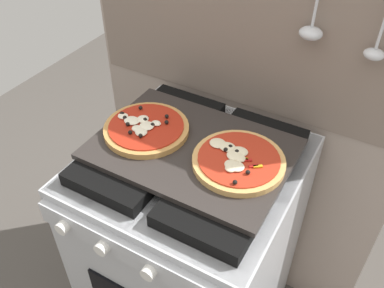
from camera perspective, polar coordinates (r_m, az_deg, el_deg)
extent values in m
cube|color=gray|center=(1.47, 6.45, 2.84)|extent=(1.10, 0.03, 1.55)
cube|color=gray|center=(1.27, 7.42, 16.01)|extent=(1.08, 0.00, 0.56)
ellipsoid|color=silver|center=(1.18, 15.97, 14.40)|extent=(0.06, 0.05, 0.03)
ellipsoid|color=silver|center=(1.17, 23.70, 11.21)|extent=(0.05, 0.05, 0.03)
cube|color=#B7BABF|center=(1.51, 0.00, -14.49)|extent=(0.60, 0.60, 0.86)
cube|color=black|center=(1.19, 0.00, -2.64)|extent=(0.59, 0.59, 0.01)
cube|color=black|center=(1.23, -5.67, 0.45)|extent=(0.24, 0.51, 0.04)
cube|color=black|center=(1.13, 6.20, -4.05)|extent=(0.24, 0.51, 0.04)
cube|color=#B7BABF|center=(1.07, -8.55, -14.70)|extent=(0.58, 0.02, 0.07)
cylinder|color=silver|center=(1.15, -17.34, -10.91)|extent=(0.04, 0.02, 0.04)
cylinder|color=silver|center=(1.09, -12.27, -13.82)|extent=(0.04, 0.02, 0.04)
cylinder|color=silver|center=(1.03, -5.99, -17.19)|extent=(0.04, 0.02, 0.04)
cube|color=#2D2826|center=(1.16, 0.00, -0.68)|extent=(0.54, 0.38, 0.02)
cylinder|color=#C18947|center=(1.20, -6.27, 2.06)|extent=(0.25, 0.25, 0.02)
cylinder|color=#AD2614|center=(1.20, -6.30, 2.47)|extent=(0.22, 0.22, 0.00)
ellipsoid|color=#F4EACC|center=(1.21, -8.26, 3.20)|extent=(0.05, 0.04, 0.01)
ellipsoid|color=#F4EACC|center=(1.22, -6.76, 3.44)|extent=(0.03, 0.04, 0.01)
ellipsoid|color=#F4EACC|center=(1.17, -7.04, 1.66)|extent=(0.03, 0.03, 0.01)
ellipsoid|color=#F4EACC|center=(1.19, -6.23, 2.51)|extent=(0.04, 0.04, 0.01)
ellipsoid|color=#F4EACC|center=(1.23, -9.44, 3.81)|extent=(0.03, 0.03, 0.01)
ellipsoid|color=#F4EACC|center=(1.17, -6.95, 1.58)|extent=(0.03, 0.03, 0.01)
ellipsoid|color=#F4EACC|center=(1.18, -7.57, 2.13)|extent=(0.03, 0.03, 0.01)
ellipsoid|color=#F4EACC|center=(1.20, -4.94, 2.87)|extent=(0.03, 0.02, 0.01)
sphere|color=black|center=(1.24, -9.57, 4.03)|extent=(0.01, 0.01, 0.01)
sphere|color=black|center=(1.22, -9.20, 3.59)|extent=(0.01, 0.01, 0.01)
sphere|color=black|center=(1.21, -6.45, 3.35)|extent=(0.01, 0.01, 0.01)
sphere|color=black|center=(1.15, -7.07, 1.14)|extent=(0.01, 0.01, 0.01)
sphere|color=black|center=(1.17, -8.48, 1.59)|extent=(0.01, 0.01, 0.01)
sphere|color=black|center=(1.19, -3.51, 3.01)|extent=(0.01, 0.01, 0.01)
sphere|color=black|center=(1.22, -3.49, 3.82)|extent=(0.01, 0.01, 0.01)
sphere|color=black|center=(1.24, -9.58, 4.18)|extent=(0.01, 0.01, 0.01)
sphere|color=black|center=(1.26, -7.08, 4.96)|extent=(0.01, 0.01, 0.01)
sphere|color=black|center=(1.20, -8.81, 2.71)|extent=(0.01, 0.01, 0.01)
sphere|color=black|center=(1.19, -5.39, 2.71)|extent=(0.01, 0.01, 0.01)
cylinder|color=tan|center=(1.10, 6.38, -2.43)|extent=(0.25, 0.25, 0.02)
cylinder|color=#B72D19|center=(1.09, 6.42, -2.01)|extent=(0.22, 0.22, 0.00)
ellipsoid|color=beige|center=(1.09, 5.89, -1.49)|extent=(0.04, 0.04, 0.01)
ellipsoid|color=beige|center=(1.09, 6.36, -1.77)|extent=(0.03, 0.03, 0.01)
ellipsoid|color=beige|center=(1.08, 6.63, -1.98)|extent=(0.03, 0.03, 0.01)
ellipsoid|color=beige|center=(1.10, 6.59, -1.00)|extent=(0.05, 0.04, 0.01)
ellipsoid|color=beige|center=(1.12, 3.54, 0.12)|extent=(0.05, 0.04, 0.01)
ellipsoid|color=beige|center=(1.11, 4.87, -0.40)|extent=(0.05, 0.04, 0.01)
ellipsoid|color=beige|center=(1.05, 5.35, -3.28)|extent=(0.03, 0.03, 0.01)
ellipsoid|color=beige|center=(1.06, 5.38, -2.78)|extent=(0.03, 0.04, 0.01)
ellipsoid|color=beige|center=(1.06, 6.11, -3.07)|extent=(0.04, 0.04, 0.01)
sphere|color=black|center=(1.10, 4.64, -0.78)|extent=(0.01, 0.01, 0.01)
sphere|color=black|center=(1.02, 5.92, -5.24)|extent=(0.01, 0.01, 0.01)
sphere|color=black|center=(1.10, 6.18, -1.03)|extent=(0.01, 0.01, 0.01)
sphere|color=black|center=(1.04, 7.67, -3.86)|extent=(0.01, 0.01, 0.01)
cube|color=gold|center=(1.07, 9.03, -3.05)|extent=(0.02, 0.02, 0.00)
cube|color=red|center=(1.07, 8.42, -2.99)|extent=(0.02, 0.02, 0.00)
cube|color=red|center=(1.08, 7.54, -2.24)|extent=(0.02, 0.02, 0.00)
cube|color=gold|center=(1.08, 7.06, -2.04)|extent=(0.03, 0.01, 0.00)
sphere|color=black|center=(1.11, 5.28, -0.37)|extent=(0.01, 0.01, 0.01)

